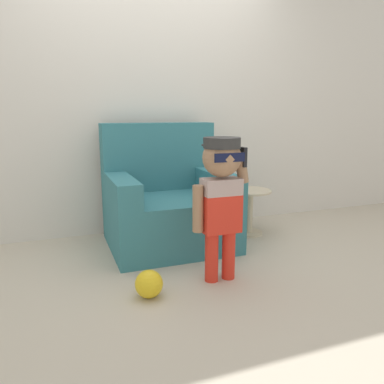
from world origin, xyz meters
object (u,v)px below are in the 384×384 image
(side_table, at_px, (249,207))
(toy_ball, at_px, (149,284))
(person_child, at_px, (221,187))
(armchair, at_px, (167,203))

(side_table, height_order, toy_ball, side_table)
(side_table, bearing_deg, person_child, -129.52)
(side_table, relative_size, toy_ball, 2.42)
(armchair, bearing_deg, toy_ball, -113.40)
(armchair, bearing_deg, side_table, -1.88)
(side_table, xyz_separation_m, toy_ball, (-1.20, -0.91, -0.17))
(armchair, distance_m, person_child, 0.91)
(person_child, relative_size, side_table, 2.29)
(person_child, distance_m, toy_ball, 0.77)
(armchair, relative_size, side_table, 2.45)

